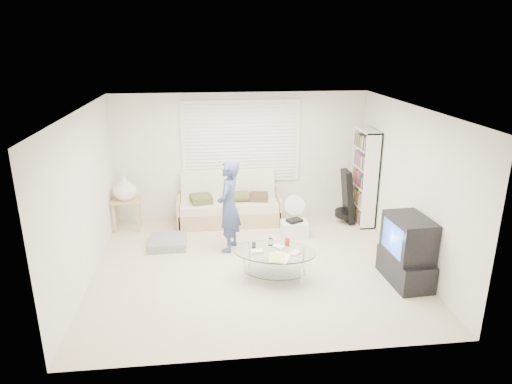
{
  "coord_description": "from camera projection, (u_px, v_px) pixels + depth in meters",
  "views": [
    {
      "loc": [
        -0.7,
        -6.56,
        3.45
      ],
      "look_at": [
        0.08,
        0.3,
        1.14
      ],
      "focal_mm": 32.0,
      "sensor_mm": 36.0,
      "label": 1
    }
  ],
  "objects": [
    {
      "name": "floor_fan",
      "position": [
        294.0,
        208.0,
        8.74
      ],
      "size": [
        0.4,
        0.27,
        0.66
      ],
      "color": "white",
      "rests_on": "ground"
    },
    {
      "name": "window_blinds",
      "position": [
        241.0,
        142.0,
        8.93
      ],
      "size": [
        2.32,
        0.08,
        1.62
      ],
      "color": "silver",
      "rests_on": "ground"
    },
    {
      "name": "coffee_table",
      "position": [
        275.0,
        256.0,
        6.82
      ],
      "size": [
        1.39,
        1.08,
        0.58
      ],
      "color": "silver",
      "rests_on": "ground"
    },
    {
      "name": "guitar_case",
      "position": [
        347.0,
        200.0,
        8.9
      ],
      "size": [
        0.38,
        0.39,
        1.05
      ],
      "color": "black",
      "rests_on": "ground"
    },
    {
      "name": "standing_person",
      "position": [
        229.0,
        206.0,
        7.66
      ],
      "size": [
        0.55,
        0.67,
        1.58
      ],
      "primitive_type": "imported",
      "rotation": [
        0.0,
        0.0,
        -1.91
      ],
      "color": "navy",
      "rests_on": "ground"
    },
    {
      "name": "tv_unit",
      "position": [
        407.0,
        251.0,
        6.71
      ],
      "size": [
        0.57,
        0.97,
        1.02
      ],
      "color": "black",
      "rests_on": "ground"
    },
    {
      "name": "ground",
      "position": [
        253.0,
        265.0,
        7.35
      ],
      "size": [
        5.0,
        5.0,
        0.0
      ],
      "primitive_type": "plane",
      "color": "#BDAD93",
      "rests_on": "ground"
    },
    {
      "name": "futon_sofa",
      "position": [
        229.0,
        207.0,
        8.99
      ],
      "size": [
        2.0,
        0.81,
        0.98
      ],
      "color": "tan",
      "rests_on": "ground"
    },
    {
      "name": "side_table",
      "position": [
        125.0,
        190.0,
        8.49
      ],
      "size": [
        0.54,
        0.43,
        1.06
      ],
      "color": "tan",
      "rests_on": "ground"
    },
    {
      "name": "room_shell",
      "position": [
        250.0,
        160.0,
        7.29
      ],
      "size": [
        5.02,
        4.52,
        2.51
      ],
      "color": "white",
      "rests_on": "ground"
    },
    {
      "name": "grey_floor_pillow",
      "position": [
        168.0,
        242.0,
        8.0
      ],
      "size": [
        0.65,
        0.65,
        0.14
      ],
      "primitive_type": "cube",
      "rotation": [
        0.0,
        0.0,
        0.03
      ],
      "color": "slate",
      "rests_on": "ground"
    },
    {
      "name": "bookshelf",
      "position": [
        364.0,
        177.0,
        8.8
      ],
      "size": [
        0.29,
        0.78,
        1.86
      ],
      "color": "white",
      "rests_on": "ground"
    },
    {
      "name": "storage_bin",
      "position": [
        294.0,
        229.0,
        8.38
      ],
      "size": [
        0.48,
        0.34,
        0.34
      ],
      "color": "white",
      "rests_on": "ground"
    }
  ]
}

